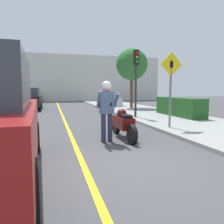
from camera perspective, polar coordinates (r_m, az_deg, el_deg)
ground_plane at (r=4.57m, az=0.56°, el=-13.85°), size 80.00×80.00×0.00m
sidewalk_curb at (r=10.22m, az=20.68°, el=-2.90°), size 4.40×44.00×0.11m
road_center_line at (r=10.27m, az=-12.01°, el=-2.90°), size 0.12×36.00×0.01m
building_backdrop at (r=30.20m, az=-13.34°, el=8.62°), size 28.00×1.20×6.18m
motorcycle at (r=6.93m, az=2.91°, el=-2.92°), size 0.62×2.15×1.27m
person_biker at (r=6.34m, az=-1.39°, el=1.93°), size 0.59×0.49×1.79m
crossing_sign at (r=8.56m, az=15.09°, el=7.43°), size 0.91×0.08×2.82m
traffic_light at (r=11.51m, az=6.29°, el=10.70°), size 0.26×0.30×3.45m
hedge_row at (r=12.62m, az=17.14°, el=1.34°), size 0.90×3.65×1.00m
street_tree at (r=17.65m, az=5.17°, el=12.24°), size 2.48×2.48×4.67m
parked_car_black at (r=18.13m, az=-20.94°, el=3.29°), size 1.88×4.20×1.68m
parked_car_white at (r=24.28m, az=-21.05°, el=3.83°), size 1.88×4.20×1.68m
parked_car_grey at (r=30.60m, az=-19.74°, el=4.21°), size 1.88×4.20×1.68m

